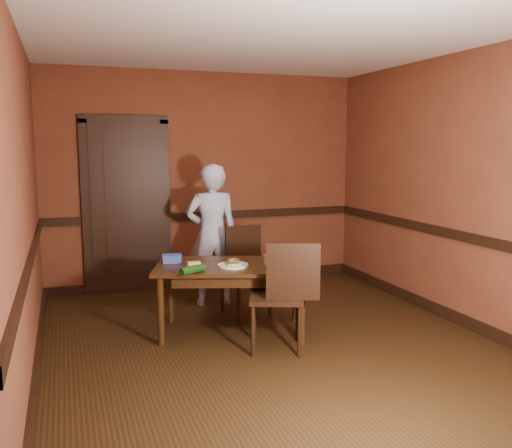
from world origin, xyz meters
TOP-DOWN VIEW (x-y plane):
  - floor at (0.00, 0.00)m, footprint 4.00×4.50m
  - ceiling at (0.00, 0.00)m, footprint 4.00×4.50m
  - wall_back at (0.00, 2.25)m, footprint 4.00×0.02m
  - wall_front at (0.00, -2.25)m, footprint 4.00×0.02m
  - wall_left at (-2.00, 0.00)m, footprint 0.02×4.50m
  - wall_right at (2.00, 0.00)m, footprint 0.02×4.50m
  - dado_back at (0.00, 2.23)m, footprint 4.00×0.03m
  - dado_left at (-1.99, 0.00)m, footprint 0.03×4.50m
  - dado_right at (1.99, 0.00)m, footprint 0.03×4.50m
  - baseboard_back at (0.00, 2.23)m, footprint 4.00×0.03m
  - baseboard_left at (-1.99, 0.00)m, footprint 0.03×4.50m
  - baseboard_right at (1.99, 0.00)m, footprint 0.03×4.50m
  - door at (-1.00, 2.22)m, footprint 1.05×0.07m
  - dining_table at (-0.24, 0.36)m, footprint 1.62×1.22m
  - chair_far at (0.07, 0.87)m, footprint 0.50×0.50m
  - chair_near at (0.01, -0.16)m, footprint 0.59×0.59m
  - person at (-0.17, 1.36)m, footprint 0.63×0.47m
  - sandwich_plate at (-0.25, 0.28)m, footprint 0.29×0.29m
  - sauce_jar at (0.08, 0.24)m, footprint 0.08×0.08m
  - cheese_saucer at (-0.61, 0.37)m, footprint 0.16×0.16m
  - food_tub at (-0.76, 0.63)m, footprint 0.20×0.15m
  - wrapped_veg at (-0.68, 0.12)m, footprint 0.25×0.18m

SIDE VIEW (x-z plane):
  - floor at x=0.00m, z-range -0.01..0.01m
  - baseboard_back at x=0.00m, z-range 0.00..0.12m
  - baseboard_left at x=-1.99m, z-range 0.00..0.12m
  - baseboard_right at x=1.99m, z-range 0.00..0.12m
  - dining_table at x=-0.24m, z-range 0.00..0.67m
  - chair_far at x=0.07m, z-range 0.00..0.93m
  - chair_near at x=0.01m, z-range 0.00..0.98m
  - cheese_saucer at x=-0.61m, z-range 0.67..0.72m
  - sandwich_plate at x=-0.25m, z-range 0.66..0.73m
  - wrapped_veg at x=-0.68m, z-range 0.67..0.74m
  - food_tub at x=-0.76m, z-range 0.67..0.75m
  - sauce_jar at x=0.08m, z-range 0.67..0.77m
  - person at x=-0.17m, z-range 0.00..1.59m
  - dado_back at x=0.00m, z-range 0.85..0.95m
  - dado_left at x=-1.99m, z-range 0.85..0.95m
  - dado_right at x=1.99m, z-range 0.85..0.95m
  - door at x=-1.00m, z-range -0.01..2.19m
  - wall_back at x=0.00m, z-range 0.00..2.70m
  - wall_front at x=0.00m, z-range 0.00..2.70m
  - wall_left at x=-2.00m, z-range 0.00..2.70m
  - wall_right at x=2.00m, z-range 0.00..2.70m
  - ceiling at x=0.00m, z-range 2.70..2.71m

